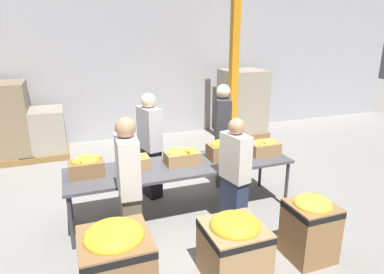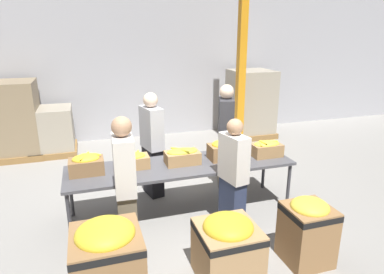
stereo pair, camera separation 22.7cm
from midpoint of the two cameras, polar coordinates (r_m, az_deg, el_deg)
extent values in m
plane|color=gray|center=(5.19, -0.39, -12.36)|extent=(30.00, 30.00, 0.00)
cube|color=#A8A8AD|center=(8.44, -8.69, 13.30)|extent=(16.00, 0.08, 4.00)
cube|color=#4C4C51|center=(4.87, -0.40, -4.81)|extent=(3.19, 0.87, 0.04)
cylinder|color=#38383D|center=(4.52, -18.35, -12.96)|extent=(0.05, 0.05, 0.72)
cylinder|color=#38383D|center=(5.34, 16.95, -7.92)|extent=(0.05, 0.05, 0.72)
cylinder|color=#38383D|center=(5.18, -18.34, -8.89)|extent=(0.05, 0.05, 0.72)
cylinder|color=#38383D|center=(5.91, 12.93, -5.08)|extent=(0.05, 0.05, 0.72)
cube|color=olive|center=(4.70, -15.85, -4.75)|extent=(0.45, 0.29, 0.20)
ellipsoid|color=yellow|center=(4.66, -15.96, -3.51)|extent=(0.35, 0.25, 0.11)
ellipsoid|color=yellow|center=(4.69, -15.78, -2.85)|extent=(0.19, 0.08, 0.05)
ellipsoid|color=yellow|center=(4.59, -16.37, -3.39)|extent=(0.12, 0.15, 0.04)
ellipsoid|color=yellow|center=(4.69, -15.86, -2.79)|extent=(0.11, 0.21, 0.04)
ellipsoid|color=yellow|center=(4.70, -14.62, -2.82)|extent=(0.19, 0.13, 0.05)
cube|color=#A37A4C|center=(4.77, -8.29, -4.14)|extent=(0.41, 0.27, 0.17)
ellipsoid|color=yellow|center=(4.74, -8.34, -3.13)|extent=(0.32, 0.23, 0.08)
ellipsoid|color=yellow|center=(4.65, -8.70, -3.05)|extent=(0.18, 0.18, 0.05)
ellipsoid|color=yellow|center=(4.80, -7.74, -2.56)|extent=(0.10, 0.20, 0.04)
ellipsoid|color=yellow|center=(4.77, -9.67, -2.74)|extent=(0.07, 0.21, 0.04)
ellipsoid|color=yellow|center=(4.73, -8.19, -2.88)|extent=(0.12, 0.16, 0.05)
cube|color=#A37A4C|center=(4.86, -0.27, -3.48)|extent=(0.49, 0.29, 0.17)
ellipsoid|color=gold|center=(4.83, -0.28, -2.44)|extent=(0.44, 0.23, 0.09)
ellipsoid|color=gold|center=(4.83, -1.20, -2.02)|extent=(0.18, 0.18, 0.05)
ellipsoid|color=gold|center=(4.75, 0.22, -2.29)|extent=(0.14, 0.15, 0.05)
ellipsoid|color=gold|center=(4.85, 1.16, -2.13)|extent=(0.18, 0.19, 0.05)
ellipsoid|color=gold|center=(4.78, 0.24, -2.21)|extent=(0.09, 0.18, 0.04)
cube|color=olive|center=(5.04, 6.34, -2.51)|extent=(0.39, 0.30, 0.22)
ellipsoid|color=gold|center=(5.00, 6.39, -1.22)|extent=(0.32, 0.26, 0.12)
ellipsoid|color=gold|center=(4.97, 5.85, -1.01)|extent=(0.06, 0.16, 0.04)
ellipsoid|color=gold|center=(4.96, 6.45, -1.01)|extent=(0.16, 0.13, 0.04)
ellipsoid|color=gold|center=(4.93, 5.88, -1.09)|extent=(0.15, 0.11, 0.04)
ellipsoid|color=gold|center=(4.98, 5.78, -1.04)|extent=(0.11, 0.16, 0.05)
cube|color=#A37A4C|center=(5.29, 13.50, -2.13)|extent=(0.45, 0.27, 0.19)
ellipsoid|color=yellow|center=(5.26, 13.57, -1.10)|extent=(0.40, 0.24, 0.08)
ellipsoid|color=yellow|center=(5.18, 13.04, -0.87)|extent=(0.09, 0.19, 0.05)
ellipsoid|color=yellow|center=(5.30, 14.49, -0.68)|extent=(0.17, 0.09, 0.05)
ellipsoid|color=yellow|center=(5.19, 12.52, -1.10)|extent=(0.10, 0.21, 0.05)
cube|color=#6B604C|center=(5.95, 6.55, -4.03)|extent=(0.33, 0.44, 0.82)
cube|color=#333338|center=(5.72, 6.81, 3.00)|extent=(0.37, 0.52, 0.68)
sphere|color=beige|center=(5.63, 6.97, 7.51)|extent=(0.23, 0.23, 0.23)
cube|color=#6B604C|center=(4.23, -9.13, -13.81)|extent=(0.23, 0.39, 0.80)
cube|color=silver|center=(3.90, -9.64, -4.58)|extent=(0.25, 0.46, 0.66)
sphere|color=tan|center=(3.76, -9.98, 1.71)|extent=(0.23, 0.23, 0.23)
cube|color=black|center=(5.57, -5.34, -5.71)|extent=(0.29, 0.42, 0.80)
cube|color=#B2B2B7|center=(5.32, -5.55, 1.51)|extent=(0.32, 0.49, 0.66)
sphere|color=beige|center=(5.22, -5.70, 6.17)|extent=(0.22, 0.22, 0.22)
cube|color=#2D3856|center=(4.64, 8.09, -11.21)|extent=(0.26, 0.38, 0.73)
cube|color=silver|center=(4.36, 8.46, -3.48)|extent=(0.29, 0.45, 0.60)
sphere|color=tan|center=(4.24, 8.70, 1.66)|extent=(0.21, 0.21, 0.21)
cube|color=olive|center=(3.56, -11.87, -20.92)|extent=(0.65, 0.65, 0.78)
cube|color=black|center=(3.37, -12.24, -16.43)|extent=(0.65, 0.65, 0.07)
ellipsoid|color=yellow|center=(3.33, -12.31, -15.48)|extent=(0.55, 0.55, 0.23)
cube|color=tan|center=(3.87, 7.66, -18.64)|extent=(0.62, 0.62, 0.62)
cube|color=black|center=(3.72, 7.82, -15.46)|extent=(0.63, 0.63, 0.07)
ellipsoid|color=gold|center=(3.69, 7.87, -14.60)|extent=(0.53, 0.53, 0.22)
cube|color=olive|center=(4.30, 20.08, -15.02)|extent=(0.50, 0.50, 0.69)
cube|color=black|center=(4.16, 20.49, -11.63)|extent=(0.51, 0.51, 0.07)
ellipsoid|color=yellow|center=(4.13, 20.59, -10.86)|extent=(0.43, 0.43, 0.18)
cube|color=orange|center=(7.66, 9.12, 12.88)|extent=(0.17, 0.17, 4.00)
cube|color=olive|center=(8.03, -21.21, -2.04)|extent=(0.95, 0.95, 0.13)
cube|color=#A39984|center=(7.89, -21.60, 1.41)|extent=(0.87, 0.87, 0.88)
cube|color=olive|center=(8.90, 10.21, 0.74)|extent=(1.07, 1.07, 0.13)
cube|color=#A39984|center=(8.70, 10.50, 5.93)|extent=(0.98, 0.98, 1.51)
cube|color=olive|center=(8.15, -26.17, -2.38)|extent=(1.06, 1.06, 0.13)
cube|color=#897556|center=(7.94, -26.93, 3.03)|extent=(0.97, 0.97, 1.46)
camera|label=1|loc=(0.11, -88.62, 0.43)|focal=32.00mm
camera|label=2|loc=(0.11, 91.38, -0.43)|focal=32.00mm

